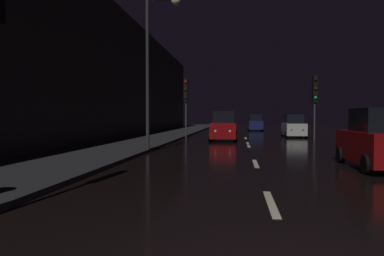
# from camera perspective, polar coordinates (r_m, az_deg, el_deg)

# --- Properties ---
(ground) EXTENTS (26.60, 84.00, 0.02)m
(ground) POSITION_cam_1_polar(r_m,az_deg,el_deg) (28.72, 8.62, -1.65)
(ground) COLOR black
(sidewalk_left) EXTENTS (4.40, 84.00, 0.15)m
(sidewalk_left) POSITION_cam_1_polar(r_m,az_deg,el_deg) (29.42, -5.35, -1.39)
(sidewalk_left) COLOR #28282B
(sidewalk_left) RESTS_ON ground
(building_facade_left) EXTENTS (0.80, 63.00, 9.88)m
(building_facade_left) POSITION_cam_1_polar(r_m,az_deg,el_deg) (26.92, -12.51, 8.65)
(building_facade_left) COLOR #2D2B28
(building_facade_left) RESTS_ON ground
(lane_centerline) EXTENTS (0.16, 23.65, 0.01)m
(lane_centerline) POSITION_cam_1_polar(r_m,az_deg,el_deg) (18.70, 9.34, -3.48)
(lane_centerline) COLOR beige
(lane_centerline) RESTS_ON ground
(traffic_light_far_right) EXTENTS (0.34, 0.47, 4.65)m
(traffic_light_far_right) POSITION_cam_1_polar(r_m,az_deg,el_deg) (26.80, 19.15, 5.22)
(traffic_light_far_right) COLOR #38383A
(traffic_light_far_right) RESTS_ON ground
(traffic_light_far_left) EXTENTS (0.32, 0.46, 4.83)m
(traffic_light_far_left) POSITION_cam_1_polar(r_m,az_deg,el_deg) (28.77, -0.99, 5.38)
(traffic_light_far_left) COLOR #38383A
(traffic_light_far_left) RESTS_ON ground
(streetlamp_overhead) EXTENTS (1.70, 0.44, 7.46)m
(streetlamp_overhead) POSITION_cam_1_polar(r_m,az_deg,el_deg) (17.55, -5.74, 12.30)
(streetlamp_overhead) COLOR #2D2D30
(streetlamp_overhead) RESTS_ON ground
(car_approaching_headlights) EXTENTS (1.94, 4.20, 2.11)m
(car_approaching_headlights) POSITION_cam_1_polar(r_m,az_deg,el_deg) (25.62, 5.14, 0.13)
(car_approaching_headlights) COLOR maroon
(car_approaching_headlights) RESTS_ON ground
(car_distant_taillights) EXTENTS (1.82, 3.95, 1.99)m
(car_distant_taillights) POSITION_cam_1_polar(r_m,az_deg,el_deg) (43.74, 10.16, 0.75)
(car_distant_taillights) COLOR #141E51
(car_distant_taillights) RESTS_ON ground
(car_parked_right_far) EXTENTS (1.75, 3.79, 1.91)m
(car_parked_right_far) POSITION_cam_1_polar(r_m,az_deg,el_deg) (30.75, 16.03, 0.17)
(car_parked_right_far) COLOR silver
(car_parked_right_far) RESTS_ON ground
(car_parked_right_near) EXTENTS (1.85, 4.00, 2.02)m
(car_parked_right_near) POSITION_cam_1_polar(r_m,az_deg,el_deg) (13.35, 27.80, -1.86)
(car_parked_right_near) COLOR maroon
(car_parked_right_near) RESTS_ON ground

